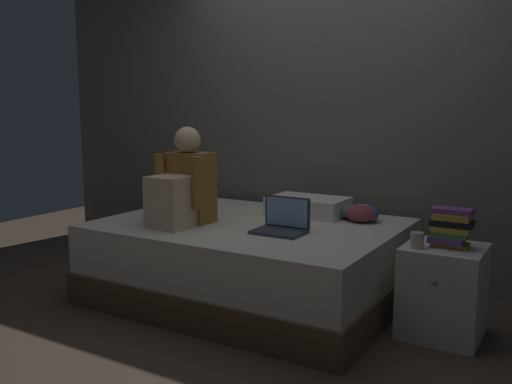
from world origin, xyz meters
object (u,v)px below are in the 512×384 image
Objects in this scene: clothes_pile at (359,213)px; person_sitting at (183,187)px; laptop at (282,224)px; bed at (250,260)px; nightstand at (443,291)px; mug at (417,240)px; book_stack at (451,227)px; pillow at (308,206)px.

person_sitting is at bearing -143.93° from clothes_pile.
bed is at bearing 154.59° from laptop.
bed is 1.30m from nightstand.
person_sitting is 1.55m from mug.
bed is at bearing -179.28° from book_stack.
laptop reaches higher than bed.
nightstand is at bearing 10.85° from laptop.
bed is 5.70× the size of clothes_pile.
mug is (0.95, -0.55, -0.02)m from pillow.
nightstand is 1.21m from pillow.
pillow is (-0.11, 0.61, 0.01)m from laptop.
mug is at bearing 4.43° from laptop.
bed is 3.05× the size of person_sitting.
laptop reaches higher than pillow.
book_stack is 0.82m from clothes_pile.
clothes_pile is (-0.70, 0.42, -0.05)m from book_stack.
book_stack is (1.68, 0.30, -0.14)m from person_sitting.
mug reaches higher than bed.
mug is (-0.13, -0.12, 0.31)m from nightstand.
clothes_pile is at bearing -2.50° from pillow.
laptop is 1.01m from book_stack.
person_sitting is at bearing -169.89° from book_stack.
bed is 3.57× the size of pillow.
clothes_pile is (0.98, 0.72, -0.19)m from person_sitting.
bed is 22.22× the size of mug.
nightstand is 1.52× the size of clothes_pile.
bed is at bearing -145.41° from clothes_pile.
person_sitting is 7.28× the size of mug.
book_stack is at bearing -21.44° from pillow.
bed is 0.50m from laptop.
book_stack is 0.66× the size of clothes_pile.
mug is at bearing -44.23° from clothes_pile.
person_sitting reaches higher than pillow.
clothes_pile is at bearing 36.07° from person_sitting.
clothes_pile is (-0.67, 0.41, 0.33)m from nightstand.
bed is 1.21m from mug.
pillow is 2.43× the size of book_stack.
clothes_pile is (0.40, -0.02, -0.01)m from pillow.
pillow is 1.19m from book_stack.
nightstand is at bearing 10.51° from person_sitting.
book_stack reaches higher than clothes_pile.
pillow is (0.22, 0.45, 0.34)m from bed.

